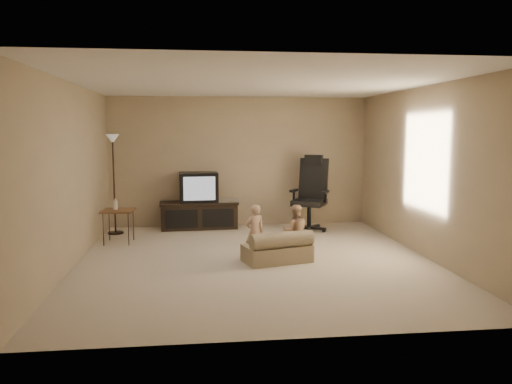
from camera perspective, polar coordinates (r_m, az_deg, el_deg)
floor at (r=7.23m, az=-0.05°, el=-7.80°), size 5.50×5.50×0.00m
room_shell at (r=7.00m, az=-0.05°, el=4.30°), size 5.50×5.50×5.50m
tv_stand at (r=9.54m, az=-6.50°, el=-1.50°), size 1.52×0.63×1.07m
office_chair at (r=9.34m, az=6.26°, el=-1.31°), size 0.88×0.89×1.40m
side_table at (r=8.53m, az=-15.51°, el=-2.08°), size 0.54×0.54×0.75m
floor_lamp at (r=9.24m, az=-16.00°, el=3.37°), size 0.28×0.28×1.79m
child_sofa at (r=7.09m, az=2.57°, el=-6.59°), size 1.03×0.75×0.45m
toddler_left at (r=7.19m, az=-0.16°, el=-4.61°), size 0.35×0.29×0.80m
toddler_right at (r=7.37m, az=4.50°, el=-4.44°), size 0.39×0.23×0.78m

